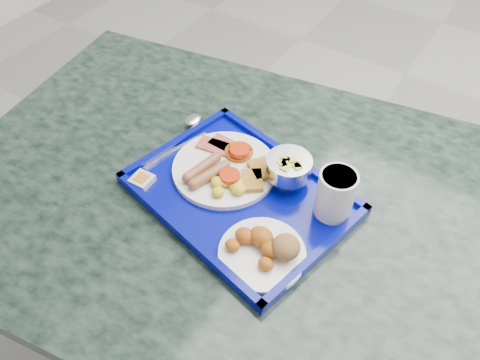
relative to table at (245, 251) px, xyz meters
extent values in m
cylinder|color=gray|center=(0.00, 0.00, -0.58)|extent=(0.60, 0.60, 0.03)
cylinder|color=gray|center=(0.00, 0.00, -0.20)|extent=(0.12, 0.12, 0.73)
cube|color=black|center=(0.00, 0.00, 0.19)|extent=(1.41, 1.06, 0.04)
cube|color=#03088B|center=(-0.01, -0.01, 0.21)|extent=(0.48, 0.40, 0.01)
cube|color=#03088B|center=(0.02, 0.13, 0.23)|extent=(0.42, 0.11, 0.01)
cube|color=#03088B|center=(-0.04, -0.16, 0.23)|extent=(0.42, 0.11, 0.01)
cube|color=#03088B|center=(0.19, -0.06, 0.23)|extent=(0.08, 0.31, 0.01)
cube|color=#03088B|center=(-0.21, 0.03, 0.23)|extent=(0.08, 0.31, 0.01)
cylinder|color=white|center=(-0.07, 0.02, 0.23)|extent=(0.22, 0.22, 0.01)
cube|color=#B44F48|center=(-0.10, 0.08, 0.24)|extent=(0.08, 0.04, 0.01)
cube|color=#B44F48|center=(-0.12, 0.06, 0.24)|extent=(0.08, 0.05, 0.01)
cylinder|color=#A44406|center=(-0.07, 0.07, 0.24)|extent=(0.06, 0.06, 0.01)
sphere|color=#A44406|center=(-0.05, 0.09, 0.24)|extent=(0.01, 0.01, 0.01)
sphere|color=#A44406|center=(-0.06, 0.09, 0.24)|extent=(0.01, 0.01, 0.01)
sphere|color=#A44406|center=(-0.06, 0.09, 0.24)|extent=(0.01, 0.01, 0.01)
sphere|color=#A44406|center=(-0.05, 0.06, 0.24)|extent=(0.01, 0.01, 0.01)
sphere|color=#A44406|center=(-0.08, 0.06, 0.24)|extent=(0.01, 0.01, 0.01)
sphere|color=#A44406|center=(-0.06, 0.08, 0.24)|extent=(0.01, 0.01, 0.01)
sphere|color=#A44406|center=(-0.07, 0.08, 0.24)|extent=(0.01, 0.01, 0.01)
sphere|color=#A44406|center=(-0.07, 0.05, 0.24)|extent=(0.01, 0.01, 0.01)
sphere|color=#A44406|center=(-0.07, 0.09, 0.24)|extent=(0.01, 0.01, 0.01)
sphere|color=#A44406|center=(-0.05, 0.06, 0.24)|extent=(0.01, 0.01, 0.01)
sphere|color=#A44406|center=(-0.09, 0.08, 0.24)|extent=(0.01, 0.01, 0.01)
sphere|color=#A44406|center=(-0.06, 0.07, 0.24)|extent=(0.01, 0.01, 0.01)
cube|color=#B57D2D|center=(0.00, 0.05, 0.24)|extent=(0.07, 0.07, 0.01)
cube|color=#B57D2D|center=(0.00, 0.02, 0.24)|extent=(0.07, 0.07, 0.01)
cylinder|color=brown|center=(-0.10, -0.01, 0.24)|extent=(0.04, 0.09, 0.02)
cylinder|color=brown|center=(-0.08, -0.02, 0.24)|extent=(0.04, 0.09, 0.02)
ellipsoid|color=yellow|center=(-0.01, -0.02, 0.24)|extent=(0.03, 0.03, 0.02)
ellipsoid|color=yellow|center=(-0.01, 0.00, 0.24)|extent=(0.02, 0.02, 0.01)
ellipsoid|color=yellow|center=(-0.03, 0.01, 0.24)|extent=(0.02, 0.02, 0.01)
ellipsoid|color=yellow|center=(-0.04, 0.00, 0.24)|extent=(0.03, 0.03, 0.02)
ellipsoid|color=yellow|center=(-0.04, -0.01, 0.24)|extent=(0.02, 0.02, 0.02)
ellipsoid|color=yellow|center=(-0.04, -0.02, 0.24)|extent=(0.02, 0.02, 0.02)
ellipsoid|color=yellow|center=(-0.03, 0.00, 0.24)|extent=(0.02, 0.02, 0.01)
ellipsoid|color=yellow|center=(-0.05, -0.03, 0.24)|extent=(0.03, 0.03, 0.02)
ellipsoid|color=yellow|center=(-0.02, -0.02, 0.24)|extent=(0.02, 0.02, 0.01)
ellipsoid|color=yellow|center=(-0.02, -0.01, 0.24)|extent=(0.02, 0.02, 0.01)
ellipsoid|color=yellow|center=(-0.04, -0.05, 0.24)|extent=(0.03, 0.03, 0.02)
cylinder|color=red|center=(-0.06, 0.07, 0.25)|extent=(0.04, 0.04, 0.01)
cylinder|color=red|center=(-0.04, 0.00, 0.25)|extent=(0.04, 0.04, 0.01)
cylinder|color=white|center=(0.11, -0.12, 0.23)|extent=(0.16, 0.16, 0.01)
ellipsoid|color=#B65B15|center=(0.13, -0.14, 0.24)|extent=(0.03, 0.02, 0.02)
ellipsoid|color=#B65B15|center=(0.12, -0.11, 0.25)|extent=(0.04, 0.03, 0.03)
ellipsoid|color=#B65B15|center=(0.09, -0.10, 0.25)|extent=(0.05, 0.04, 0.03)
ellipsoid|color=#B65B15|center=(0.07, -0.11, 0.25)|extent=(0.04, 0.03, 0.03)
ellipsoid|color=#B65B15|center=(0.06, -0.14, 0.24)|extent=(0.03, 0.02, 0.02)
ellipsoid|color=olive|center=(0.14, -0.09, 0.25)|extent=(0.05, 0.05, 0.04)
cylinder|color=silver|center=(0.06, 0.07, 0.22)|extent=(0.06, 0.06, 0.01)
cylinder|color=silver|center=(0.06, 0.07, 0.24)|extent=(0.02, 0.02, 0.02)
cylinder|color=silver|center=(0.06, 0.07, 0.26)|extent=(0.09, 0.09, 0.04)
cube|color=#FDF660|center=(0.05, 0.07, 0.28)|extent=(0.02, 0.02, 0.01)
cube|color=#FDF660|center=(0.06, 0.05, 0.28)|extent=(0.02, 0.02, 0.01)
cube|color=#FDF660|center=(0.05, 0.06, 0.28)|extent=(0.02, 0.02, 0.01)
cube|color=#FDF660|center=(0.06, 0.07, 0.28)|extent=(0.02, 0.02, 0.01)
cube|color=#FDF660|center=(0.08, 0.06, 0.28)|extent=(0.02, 0.02, 0.01)
cube|color=#FDF660|center=(0.05, 0.05, 0.28)|extent=(0.02, 0.02, 0.01)
cube|color=#FDF660|center=(0.08, 0.07, 0.28)|extent=(0.02, 0.02, 0.01)
cylinder|color=white|center=(0.17, 0.05, 0.27)|extent=(0.07, 0.07, 0.10)
cylinder|color=#D84E0C|center=(0.17, 0.05, 0.32)|extent=(0.06, 0.06, 0.01)
cube|color=silver|center=(-0.19, 0.03, 0.22)|extent=(0.06, 0.14, 0.00)
ellipsoid|color=silver|center=(-0.22, 0.11, 0.23)|extent=(0.04, 0.05, 0.01)
cube|color=silver|center=(-0.21, 0.02, 0.22)|extent=(0.02, 0.18, 0.00)
cube|color=silver|center=(-0.19, -0.10, 0.23)|extent=(0.04, 0.04, 0.01)
cube|color=orange|center=(-0.19, -0.10, 0.24)|extent=(0.03, 0.03, 0.00)
camera|label=1|loc=(0.33, -0.53, 0.94)|focal=35.00mm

